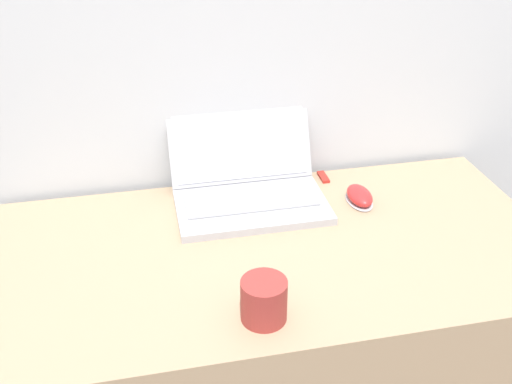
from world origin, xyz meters
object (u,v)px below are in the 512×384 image
computer_mouse (360,196)px  usb_stick (323,177)px  laptop (247,181)px  drink_cup (264,299)px

computer_mouse → usb_stick: (-0.05, 0.14, -0.01)m
laptop → usb_stick: bearing=15.6°
laptop → computer_mouse: 0.29m
laptop → usb_stick: laptop is taller
drink_cup → computer_mouse: bearing=48.2°
usb_stick → computer_mouse: bearing=-69.1°
drink_cup → usb_stick: size_ratio=1.52×
drink_cup → computer_mouse: 0.51m
drink_cup → usb_stick: 0.59m
drink_cup → laptop: bearing=82.8°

